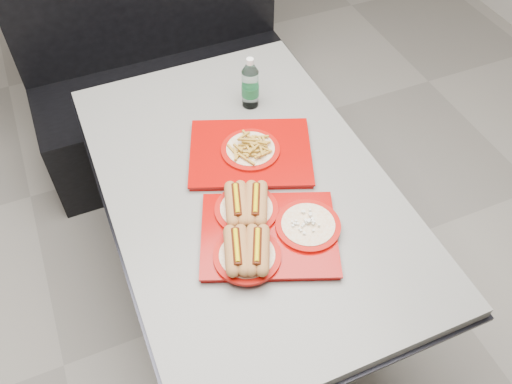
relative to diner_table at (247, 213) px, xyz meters
name	(u,v)px	position (x,y,z in m)	size (l,w,h in m)	color
ground	(249,297)	(0.00, 0.00, -0.58)	(6.00, 6.00, 0.00)	gray
diner_table	(247,213)	(0.00, 0.00, 0.00)	(0.92, 1.42, 0.75)	black
booth_bench	(165,79)	(0.00, 1.09, -0.18)	(1.30, 0.57, 1.35)	black
tray_near	(263,230)	(-0.04, -0.23, 0.20)	(0.50, 0.45, 0.09)	#9A0704
tray_far	(250,151)	(0.06, 0.11, 0.19)	(0.51, 0.45, 0.08)	#9A0704
water_bottle	(250,86)	(0.17, 0.36, 0.25)	(0.07, 0.07, 0.21)	silver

